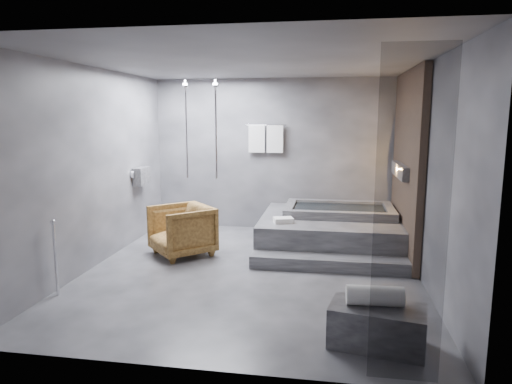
# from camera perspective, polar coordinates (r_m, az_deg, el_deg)

# --- Properties ---
(room) EXTENTS (5.00, 5.04, 2.82)m
(room) POSITION_cam_1_polar(r_m,az_deg,el_deg) (6.23, 3.39, 5.86)
(room) COLOR #313134
(room) RESTS_ON ground
(tub_deck) EXTENTS (2.20, 2.00, 0.50)m
(tub_deck) POSITION_cam_1_polar(r_m,az_deg,el_deg) (7.62, 9.15, -4.84)
(tub_deck) COLOR #373739
(tub_deck) RESTS_ON ground
(tub_step) EXTENTS (2.20, 0.36, 0.18)m
(tub_step) POSITION_cam_1_polar(r_m,az_deg,el_deg) (6.54, 9.05, -8.76)
(tub_step) COLOR #373739
(tub_step) RESTS_ON ground
(concrete_bench) EXTENTS (0.93, 0.63, 0.39)m
(concrete_bench) POSITION_cam_1_polar(r_m,az_deg,el_deg) (4.56, 14.87, -15.91)
(concrete_bench) COLOR #2D2D2F
(concrete_bench) RESTS_ON ground
(driftwood_chair) EXTENTS (1.18, 1.18, 0.77)m
(driftwood_chair) POSITION_cam_1_polar(r_m,az_deg,el_deg) (7.12, -9.26, -4.75)
(driftwood_chair) COLOR #4B3012
(driftwood_chair) RESTS_ON ground
(rolled_towel) EXTENTS (0.53, 0.21, 0.19)m
(rolled_towel) POSITION_cam_1_polar(r_m,az_deg,el_deg) (4.47, 14.62, -12.44)
(rolled_towel) COLOR silver
(rolled_towel) RESTS_ON concrete_bench
(deck_towel) EXTENTS (0.34, 0.29, 0.08)m
(deck_towel) POSITION_cam_1_polar(r_m,az_deg,el_deg) (7.04, 3.43, -3.53)
(deck_towel) COLOR white
(deck_towel) RESTS_ON tub_deck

